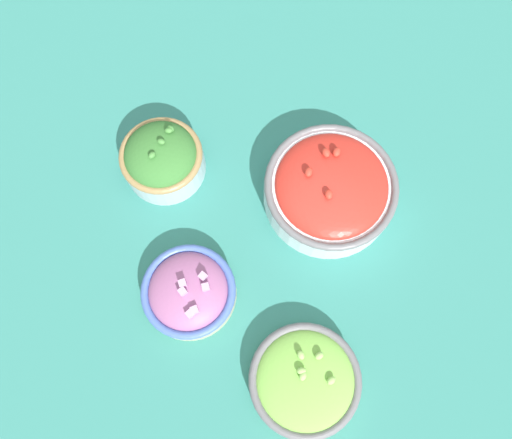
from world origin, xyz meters
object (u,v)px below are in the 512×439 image
object	(u,v)px
bowl_lettuce	(305,380)
bowl_red_onion	(189,292)
bowl_broccoli	(162,158)
bowl_cherry_tomatoes	(330,189)

from	to	relation	value
bowl_lettuce	bowl_red_onion	xyz separation A→B (m)	(0.21, 0.01, 0.00)
bowl_lettuce	bowl_broccoli	bearing A→B (deg)	-17.48
bowl_cherry_tomatoes	bowl_lettuce	distance (m)	0.29
bowl_cherry_tomatoes	bowl_lettuce	size ratio (longest dim) A/B	1.29
bowl_cherry_tomatoes	bowl_red_onion	world-z (taller)	bowl_cherry_tomatoes
bowl_lettuce	bowl_cherry_tomatoes	bearing A→B (deg)	-59.79
bowl_broccoli	bowl_cherry_tomatoes	distance (m)	0.27
bowl_broccoli	bowl_red_onion	size ratio (longest dim) A/B	0.93
bowl_broccoli	bowl_lettuce	xyz separation A→B (m)	(-0.38, 0.12, -0.02)
bowl_broccoli	bowl_cherry_tomatoes	xyz separation A→B (m)	(-0.24, -0.13, -0.00)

